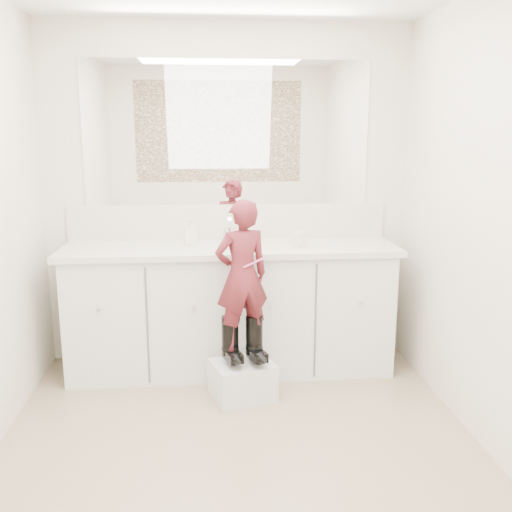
{
  "coord_description": "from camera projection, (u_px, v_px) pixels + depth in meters",
  "views": [
    {
      "loc": [
        -0.15,
        -2.6,
        1.65
      ],
      "look_at": [
        0.15,
        0.91,
        0.88
      ],
      "focal_mm": 40.0,
      "sensor_mm": 36.0,
      "label": 1
    }
  ],
  "objects": [
    {
      "name": "floor",
      "position": [
        241.0,
        464.0,
        2.89
      ],
      "size": [
        3.0,
        3.0,
        0.0
      ],
      "primitive_type": "plane",
      "color": "#7F7053",
      "rests_on": "ground"
    },
    {
      "name": "wall_back",
      "position": [
        228.0,
        196.0,
        4.1
      ],
      "size": [
        2.6,
        0.0,
        2.6
      ],
      "primitive_type": "plane",
      "rotation": [
        1.57,
        0.0,
        0.0
      ],
      "color": "beige",
      "rests_on": "floor"
    },
    {
      "name": "wall_front",
      "position": [
        282.0,
        355.0,
        1.18
      ],
      "size": [
        2.6,
        0.0,
        2.6
      ],
      "primitive_type": "plane",
      "rotation": [
        -1.57,
        0.0,
        0.0
      ],
      "color": "beige",
      "rests_on": "floor"
    },
    {
      "name": "wall_right",
      "position": [
        509.0,
        228.0,
        2.74
      ],
      "size": [
        0.0,
        3.0,
        3.0
      ],
      "primitive_type": "plane",
      "rotation": [
        1.57,
        0.0,
        -1.57
      ],
      "color": "beige",
      "rests_on": "floor"
    },
    {
      "name": "vanity_cabinet",
      "position": [
        231.0,
        311.0,
        3.99
      ],
      "size": [
        2.2,
        0.55,
        0.85
      ],
      "primitive_type": "cube",
      "color": "silver",
      "rests_on": "floor"
    },
    {
      "name": "countertop",
      "position": [
        230.0,
        249.0,
        3.88
      ],
      "size": [
        2.28,
        0.58,
        0.04
      ],
      "primitive_type": "cube",
      "color": "beige",
      "rests_on": "vanity_cabinet"
    },
    {
      "name": "backsplash",
      "position": [
        228.0,
        222.0,
        4.12
      ],
      "size": [
        2.28,
        0.03,
        0.25
      ],
      "primitive_type": "cube",
      "color": "beige",
      "rests_on": "countertop"
    },
    {
      "name": "mirror",
      "position": [
        227.0,
        134.0,
        3.99
      ],
      "size": [
        2.0,
        0.02,
        1.0
      ],
      "primitive_type": "cube",
      "color": "white",
      "rests_on": "wall_back"
    },
    {
      "name": "dot_panel",
      "position": [
        284.0,
        133.0,
        1.09
      ],
      "size": [
        2.0,
        0.01,
        1.2
      ],
      "primitive_type": "cube",
      "color": "#472819",
      "rests_on": "wall_front"
    },
    {
      "name": "faucet",
      "position": [
        229.0,
        235.0,
        4.03
      ],
      "size": [
        0.08,
        0.08,
        0.1
      ],
      "primitive_type": "cylinder",
      "color": "silver",
      "rests_on": "countertop"
    },
    {
      "name": "cup",
      "position": [
        298.0,
        239.0,
        3.86
      ],
      "size": [
        0.13,
        0.13,
        0.1
      ],
      "primitive_type": "imported",
      "rotation": [
        0.0,
        0.0,
        -0.23
      ],
      "color": "beige",
      "rests_on": "countertop"
    },
    {
      "name": "soap_bottle",
      "position": [
        191.0,
        232.0,
        3.89
      ],
      "size": [
        0.1,
        0.1,
        0.19
      ],
      "primitive_type": "imported",
      "rotation": [
        0.0,
        0.0,
        0.14
      ],
      "color": "silver",
      "rests_on": "countertop"
    },
    {
      "name": "step_stool",
      "position": [
        242.0,
        380.0,
        3.6
      ],
      "size": [
        0.44,
        0.4,
        0.23
      ],
      "primitive_type": "cube",
      "rotation": [
        0.0,
        0.0,
        0.31
      ],
      "color": "silver",
      "rests_on": "floor"
    },
    {
      "name": "boot_left",
      "position": [
        230.0,
        340.0,
        3.54
      ],
      "size": [
        0.17,
        0.23,
        0.31
      ],
      "primitive_type": null,
      "rotation": [
        0.0,
        0.0,
        0.31
      ],
      "color": "black",
      "rests_on": "step_stool"
    },
    {
      "name": "boot_right",
      "position": [
        254.0,
        339.0,
        3.55
      ],
      "size": [
        0.17,
        0.23,
        0.31
      ],
      "primitive_type": null,
      "rotation": [
        0.0,
        0.0,
        0.31
      ],
      "color": "black",
      "rests_on": "step_stool"
    },
    {
      "name": "toddler",
      "position": [
        242.0,
        276.0,
        3.46
      ],
      "size": [
        0.39,
        0.31,
        0.93
      ],
      "primitive_type": "imported",
      "rotation": [
        0.0,
        0.0,
        3.45
      ],
      "color": "#982E3B",
      "rests_on": "step_stool"
    },
    {
      "name": "toothbrush",
      "position": [
        254.0,
        263.0,
        3.41
      ],
      "size": [
        0.13,
        0.05,
        0.06
      ],
      "primitive_type": "cylinder",
      "rotation": [
        0.0,
        1.22,
        0.31
      ],
      "color": "#E95AAE",
      "rests_on": "toddler"
    }
  ]
}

